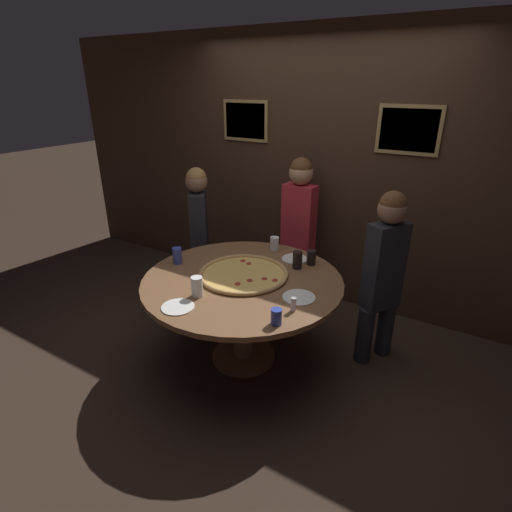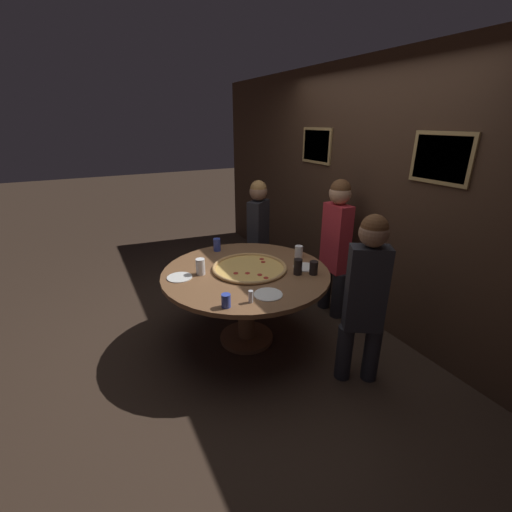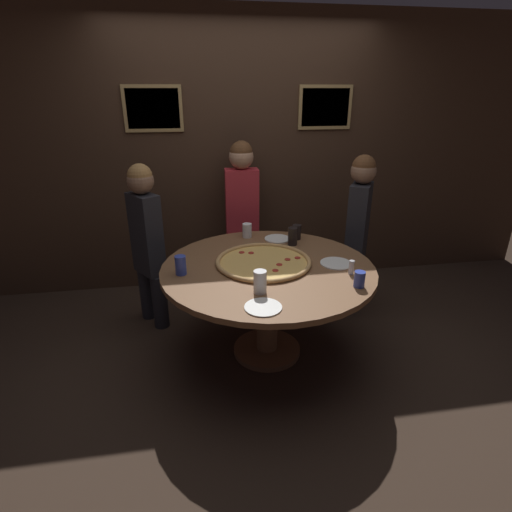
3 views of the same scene
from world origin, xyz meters
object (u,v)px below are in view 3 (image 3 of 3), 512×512
Objects in this scene: drink_cup_beside_pizza at (181,265)px; drink_cup_near_left at (359,279)px; white_plate_near_front at (263,307)px; diner_far_left at (147,238)px; drink_cup_near_right at (297,232)px; condiment_shaker at (351,267)px; diner_far_right at (358,226)px; drink_cup_far_left at (260,282)px; dining_table at (268,283)px; giant_pizza at (263,262)px; white_plate_beside_cup at (278,239)px; drink_cup_centre_back at (293,236)px; drink_cup_front_edge at (247,230)px; white_plate_far_back at (336,263)px; diner_side_right at (242,210)px.

drink_cup_beside_pizza is 1.19m from drink_cup_near_left.
white_plate_near_front is 1.40m from diner_far_left.
drink_cup_beside_pizza is 1.08× the size of drink_cup_near_right.
condiment_shaker is 0.88m from diner_far_right.
drink_cup_near_right is at bearing 62.37° from drink_cup_far_left.
drink_cup_far_left is (0.49, -0.35, 0.01)m from drink_cup_beside_pizza.
drink_cup_beside_pizza is at bearing -176.49° from dining_table.
diner_far_left reaches higher than condiment_shaker.
giant_pizza is 4.76× the size of drink_cup_far_left.
drink_cup_far_left reaches higher than white_plate_beside_cup.
diner_far_left reaches higher than white_plate_near_front.
condiment_shaker is at bearing -75.01° from drink_cup_near_right.
drink_cup_beside_pizza is 0.72m from white_plate_near_front.
drink_cup_far_left is at bearing -165.84° from condiment_shaker.
drink_cup_centre_back is 1.48× the size of condiment_shaker.
drink_cup_near_left is (0.24, -0.80, -0.02)m from drink_cup_centre_back.
drink_cup_front_edge is 1.21m from white_plate_near_front.
dining_table is 6.66× the size of white_plate_far_back.
diner_far_right is (0.57, 0.07, 0.00)m from drink_cup_near_right.
diner_side_right is (-0.23, 0.55, 0.10)m from white_plate_beside_cup.
drink_cup_centre_back is at bearing 117.05° from diner_side_right.
drink_cup_beside_pizza is 0.09× the size of diner_far_right.
drink_cup_far_left is 0.10× the size of diner_side_right.
giant_pizza is (-0.02, 0.05, 0.15)m from dining_table.
white_plate_beside_cup is at bearing 109.32° from drink_cup_near_left.
giant_pizza is 0.60m from drink_cup_beside_pizza.
diner_side_right is at bearing 62.96° from drink_cup_beside_pizza.
condiment_shaker is at bearing -25.77° from giant_pizza.
white_plate_near_front is (-0.33, -1.11, 0.00)m from white_plate_beside_cup.
drink_cup_beside_pizza is at bearing -150.30° from drink_cup_near_right.
drink_cup_near_right is 0.09× the size of diner_far_right.
drink_cup_centre_back is 0.49m from white_plate_far_back.
diner_side_right reaches higher than drink_cup_near_right.
diner_side_right is (-0.54, 1.12, 0.10)m from white_plate_far_back.
diner_far_left is at bearing 147.50° from giant_pizza.
diner_side_right is (-0.56, 1.49, 0.05)m from drink_cup_near_left.
white_plate_beside_cup is (0.21, 0.48, -0.01)m from giant_pizza.
white_plate_far_back is 0.65m from white_plate_beside_cup.
condiment_shaker is at bearing 6.81° from diner_far_right.
drink_cup_beside_pizza is at bearing 65.27° from diner_side_right.
drink_cup_near_right is 0.94m from drink_cup_near_left.
diner_far_right reaches higher than drink_cup_near_left.
giant_pizza is at bearing 139.28° from drink_cup_near_left.
white_plate_near_front is (-0.66, -0.17, -0.05)m from drink_cup_near_left.
drink_cup_near_left is at bearing -2.23° from drink_cup_far_left.
drink_cup_centre_back is at bearing 62.44° from drink_cup_far_left.
drink_cup_centre_back is at bearing 66.55° from white_plate_near_front.
drink_cup_near_right reaches higher than white_plate_far_back.
diner_far_right is (0.42, 0.62, 0.06)m from white_plate_far_back.
drink_cup_near_left is at bearing 14.19° from white_plate_near_front.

